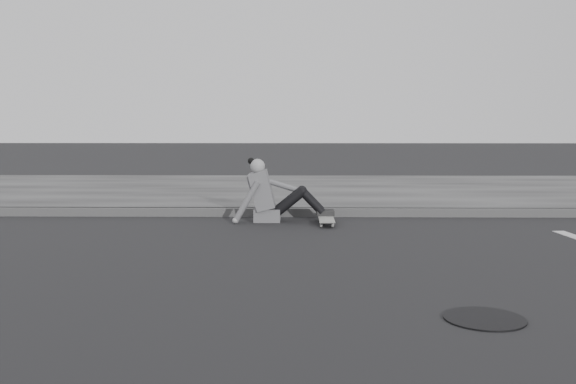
% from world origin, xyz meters
% --- Properties ---
extents(ground, '(80.00, 80.00, 0.00)m').
position_xyz_m(ground, '(0.00, 0.00, 0.00)').
color(ground, black).
rests_on(ground, ground).
extents(curb, '(24.00, 0.16, 0.12)m').
position_xyz_m(curb, '(0.00, 2.58, 0.06)').
color(curb, '#434343').
rests_on(curb, ground).
extents(sidewalk, '(24.00, 6.00, 0.12)m').
position_xyz_m(sidewalk, '(0.00, 5.60, 0.06)').
color(sidewalk, '#3B3B3B').
rests_on(sidewalk, ground).
extents(manhole, '(0.55, 0.55, 0.01)m').
position_xyz_m(manhole, '(0.74, -2.35, 0.01)').
color(manhole, black).
rests_on(manhole, ground).
extents(skateboard, '(0.20, 0.78, 0.09)m').
position_xyz_m(skateboard, '(-0.16, 1.85, 0.07)').
color(skateboard, gray).
rests_on(skateboard, ground).
extents(seated_woman, '(1.38, 0.46, 0.88)m').
position_xyz_m(seated_woman, '(-0.89, 2.10, 0.36)').
color(seated_woman, '#5B5B5D').
rests_on(seated_woman, ground).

